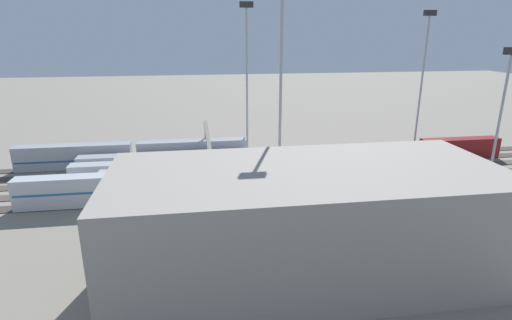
% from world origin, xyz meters
% --- Properties ---
extents(ground_plane, '(400.00, 400.00, 0.00)m').
position_xyz_m(ground_plane, '(0.00, 0.00, 0.00)').
color(ground_plane, gray).
extents(track_bed_0, '(140.00, 2.80, 0.12)m').
position_xyz_m(track_bed_0, '(0.00, -10.00, 0.06)').
color(track_bed_0, '#3D3833').
rests_on(track_bed_0, ground_plane).
extents(track_bed_1, '(140.00, 2.80, 0.12)m').
position_xyz_m(track_bed_1, '(0.00, -5.00, 0.06)').
color(track_bed_1, '#3D3833').
rests_on(track_bed_1, ground_plane).
extents(track_bed_2, '(140.00, 2.80, 0.12)m').
position_xyz_m(track_bed_2, '(0.00, 0.00, 0.06)').
color(track_bed_2, '#4C443D').
rests_on(track_bed_2, ground_plane).
extents(track_bed_3, '(140.00, 2.80, 0.12)m').
position_xyz_m(track_bed_3, '(0.00, 5.00, 0.06)').
color(track_bed_3, '#4C443D').
rests_on(track_bed_3, ground_plane).
extents(track_bed_4, '(140.00, 2.80, 0.12)m').
position_xyz_m(track_bed_4, '(0.00, 10.00, 0.06)').
color(track_bed_4, '#3D3833').
rests_on(track_bed_4, ground_plane).
extents(train_on_track_3, '(66.40, 3.06, 4.40)m').
position_xyz_m(train_on_track_3, '(-1.63, 5.00, 2.09)').
color(train_on_track_3, '#1E6B9E').
rests_on(train_on_track_3, ground_plane).
extents(train_on_track_0, '(47.20, 3.06, 5.00)m').
position_xyz_m(train_on_track_0, '(27.70, -10.00, 2.58)').
color(train_on_track_0, '#A8AAB2').
rests_on(train_on_track_0, ground_plane).
extents(train_on_track_2, '(47.20, 3.06, 3.80)m').
position_xyz_m(train_on_track_2, '(14.50, 0.00, 1.99)').
color(train_on_track_2, '#B7BABF').
rests_on(train_on_track_2, ground_plane).
extents(train_on_track_4, '(71.40, 3.06, 5.00)m').
position_xyz_m(train_on_track_4, '(8.02, 10.00, 2.63)').
color(train_on_track_4, silver).
rests_on(train_on_track_4, ground_plane).
extents(train_on_track_1, '(90.60, 3.06, 4.40)m').
position_xyz_m(train_on_track_1, '(-7.65, -5.00, 2.08)').
color(train_on_track_1, maroon).
rests_on(train_on_track_1, ground_plane).
extents(light_mast_0, '(2.80, 0.70, 31.72)m').
position_xyz_m(light_mast_0, '(-36.81, -12.14, 19.77)').
color(light_mast_0, '#9EA0A5').
rests_on(light_mast_0, ground_plane).
extents(light_mast_1, '(2.80, 0.70, 24.84)m').
position_xyz_m(light_mast_1, '(-36.97, 13.36, 16.04)').
color(light_mast_1, '#9EA0A5').
rests_on(light_mast_1, ground_plane).
extents(light_mast_2, '(2.80, 0.70, 33.11)m').
position_xyz_m(light_mast_2, '(3.35, -12.96, 20.52)').
color(light_mast_2, '#9EA0A5').
rests_on(light_mast_2, ground_plane).
extents(light_mast_3, '(2.80, 0.70, 33.17)m').
position_xyz_m(light_mast_3, '(1.32, 12.48, 20.55)').
color(light_mast_3, '#9EA0A5').
rests_on(light_mast_3, ground_plane).
extents(signal_gantry, '(0.70, 25.00, 8.80)m').
position_xyz_m(signal_gantry, '(12.59, 0.00, 7.42)').
color(signal_gantry, '#4C4742').
rests_on(signal_gantry, ground_plane).
extents(maintenance_shed, '(43.71, 18.98, 12.80)m').
position_xyz_m(maintenance_shed, '(2.62, 33.81, 6.40)').
color(maintenance_shed, '#9E9389').
rests_on(maintenance_shed, ground_plane).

